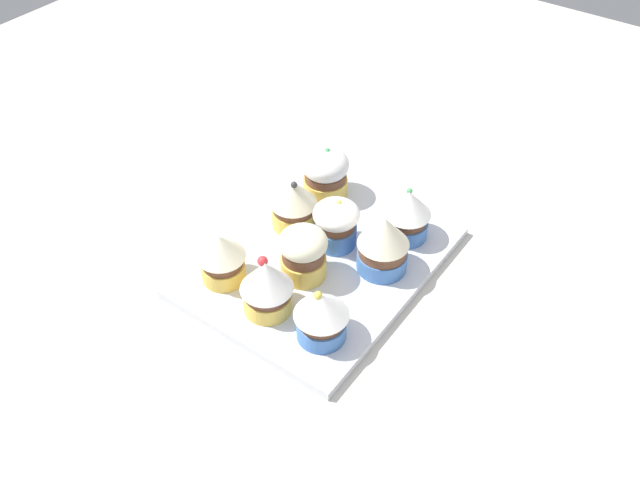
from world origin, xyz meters
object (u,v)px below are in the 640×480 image
cupcake_0 (325,173)px  cupcake_2 (222,257)px  cupcake_3 (337,223)px  cupcake_7 (383,243)px  cupcake_5 (264,284)px  cupcake_1 (294,202)px  baking_tray (320,261)px  cupcake_4 (301,251)px  cupcake_8 (321,315)px  cupcake_6 (407,213)px

cupcake_0 → cupcake_2: 20.25cm
cupcake_3 → cupcake_7: (0.36, 6.89, 0.66)cm
cupcake_0 → cupcake_5: cupcake_5 is taller
cupcake_1 → cupcake_3: cupcake_1 is taller
baking_tray → cupcake_2: size_ratio=4.72×
cupcake_0 → cupcake_4: bearing=24.6°
baking_tray → cupcake_8: (9.87, 7.28, 3.98)cm
cupcake_2 → cupcake_8: size_ratio=1.00×
cupcake_6 → cupcake_7: size_ratio=0.92×
cupcake_3 → cupcake_5: cupcake_5 is taller
cupcake_0 → baking_tray: bearing=32.5°
cupcake_6 → cupcake_8: 19.64cm
baking_tray → cupcake_4: bearing=-6.4°
cupcake_7 → cupcake_6: bearing=-174.8°
cupcake_0 → cupcake_8: (20.65, 14.15, -0.12)cm
cupcake_0 → cupcake_7: 15.91cm
cupcake_1 → cupcake_5: cupcake_5 is taller
baking_tray → cupcake_4: 5.38cm
cupcake_4 → cupcake_8: (6.48, 7.66, -0.18)cm
cupcake_2 → cupcake_8: 14.63cm
cupcake_5 → cupcake_7: cupcake_7 is taller
cupcake_4 → cupcake_0: bearing=-155.4°
cupcake_5 → cupcake_7: bearing=151.0°
cupcake_3 → cupcake_6: 8.93cm
cupcake_4 → cupcake_6: size_ratio=0.95×
baking_tray → cupcake_0: 13.43cm
cupcake_4 → cupcake_7: size_ratio=0.88×
cupcake_0 → cupcake_1: size_ratio=0.96×
cupcake_5 → cupcake_1: bearing=-155.5°
cupcake_3 → cupcake_4: (6.79, -0.51, 0.23)cm
cupcake_4 → cupcake_8: size_ratio=1.03×
baking_tray → cupcake_5: (10.18, -0.30, 4.39)cm
cupcake_4 → cupcake_5: size_ratio=0.90×
cupcake_3 → cupcake_6: cupcake_6 is taller
cupcake_1 → cupcake_7: cupcake_7 is taller
cupcake_6 → cupcake_8: bearing=2.6°
cupcake_1 → cupcake_6: size_ratio=1.02×
cupcake_1 → cupcake_4: bearing=42.5°
cupcake_1 → cupcake_2: bearing=-4.3°
cupcake_2 → cupcake_0: bearing=178.7°
cupcake_4 → cupcake_7: (-6.43, 7.40, 0.42)cm
cupcake_5 → cupcake_2: bearing=-95.8°
cupcake_3 → cupcake_7: 6.93cm
cupcake_2 → cupcake_5: cupcake_5 is taller
cupcake_3 → cupcake_8: size_ratio=0.97×
cupcake_6 → cupcake_7: cupcake_7 is taller
cupcake_4 → baking_tray: bearing=173.6°
baking_tray → cupcake_3: size_ratio=4.83×
baking_tray → cupcake_5: cupcake_5 is taller
cupcake_8 → baking_tray: bearing=-143.6°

